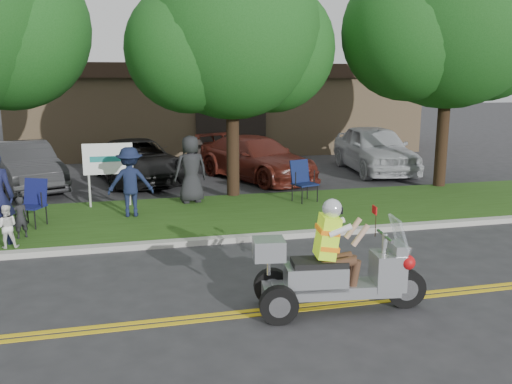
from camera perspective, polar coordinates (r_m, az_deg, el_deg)
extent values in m
plane|color=#28282B|center=(8.77, 3.94, -10.79)|extent=(120.00, 120.00, 0.00)
cube|color=gold|center=(8.26, 5.20, -12.24)|extent=(60.00, 0.10, 0.01)
cube|color=gold|center=(8.40, 4.83, -11.81)|extent=(60.00, 0.10, 0.01)
cube|color=#A8A89E|center=(11.52, -0.70, -4.85)|extent=(60.00, 0.25, 0.12)
cube|color=#254813|center=(13.55, -2.79, -2.32)|extent=(60.00, 4.00, 0.10)
cube|color=#9E7F5B|center=(27.11, -4.36, 8.93)|extent=(18.00, 8.00, 4.00)
cube|color=black|center=(23.09, -2.70, 12.67)|extent=(18.00, 0.30, 0.60)
sphere|color=#154914|center=(15.27, -24.74, 15.40)|extent=(4.05, 4.05, 4.05)
cylinder|color=#332114|center=(15.25, -2.48, 7.07)|extent=(0.36, 0.36, 4.20)
sphere|color=#154914|center=(15.25, -2.56, 16.66)|extent=(4.80, 4.80, 4.80)
sphere|color=#154914|center=(15.79, 1.65, 14.86)|extent=(3.60, 3.60, 3.60)
sphere|color=#154914|center=(14.83, -7.09, 14.69)|extent=(3.36, 3.36, 3.36)
cylinder|color=#332114|center=(17.53, 19.17, 7.97)|extent=(0.36, 0.36, 4.76)
sphere|color=#154914|center=(17.61, 19.84, 17.38)|extent=(5.60, 5.60, 5.60)
sphere|color=#154914|center=(18.60, 22.93, 15.24)|extent=(4.20, 4.20, 4.20)
sphere|color=#154914|center=(16.66, 15.91, 15.91)|extent=(3.92, 3.92, 3.92)
cylinder|color=silver|center=(14.60, -17.11, 0.18)|extent=(0.06, 0.06, 1.10)
cylinder|color=silver|center=(14.57, -13.19, 0.38)|extent=(0.06, 0.06, 1.10)
cube|color=white|center=(14.44, -15.32, 3.39)|extent=(1.25, 0.06, 0.80)
cylinder|color=black|center=(8.52, 15.49, -9.76)|extent=(0.61, 0.22, 0.59)
cylinder|color=black|center=(7.71, 2.42, -11.83)|extent=(0.57, 0.22, 0.55)
cylinder|color=black|center=(8.36, 1.69, -9.88)|extent=(0.57, 0.22, 0.55)
cube|color=#A0A3A9|center=(8.18, 8.31, -10.07)|extent=(1.92, 0.70, 0.18)
cube|color=#A0A3A9|center=(8.04, 6.28, -8.83)|extent=(0.94, 0.57, 0.35)
cube|color=black|center=(7.98, 6.67, -7.42)|extent=(0.84, 0.52, 0.10)
cube|color=#A0A3A9|center=(8.32, 13.69, -8.03)|extent=(0.50, 0.53, 0.54)
cube|color=silver|center=(8.19, 14.79, -4.19)|extent=(0.25, 0.48, 0.48)
cube|color=#A0A3A9|center=(7.78, 1.35, -6.02)|extent=(0.50, 0.47, 0.30)
sphere|color=#B20C0F|center=(8.22, 15.57, -7.07)|extent=(0.22, 0.22, 0.22)
cube|color=#B8F419|center=(7.88, 7.51, -4.67)|extent=(0.39, 0.44, 0.64)
sphere|color=silver|center=(7.79, 8.01, -1.73)|extent=(0.29, 0.29, 0.29)
cylinder|color=black|center=(13.16, -23.99, -2.57)|extent=(0.03, 0.03, 0.44)
cylinder|color=black|center=(12.89, -22.24, -2.72)|extent=(0.03, 0.03, 0.44)
cylinder|color=black|center=(13.51, -22.91, -2.13)|extent=(0.03, 0.03, 0.44)
cylinder|color=black|center=(13.24, -21.19, -2.26)|extent=(0.03, 0.03, 0.44)
cube|color=#111550|center=(13.14, -22.66, -1.44)|extent=(0.71, 0.69, 0.04)
cube|color=#111550|center=(13.28, -22.19, 0.05)|extent=(0.57, 0.39, 0.60)
cylinder|color=black|center=(14.38, 4.87, -0.37)|extent=(0.03, 0.03, 0.46)
cylinder|color=black|center=(14.67, 6.48, -0.16)|extent=(0.03, 0.03, 0.46)
cylinder|color=black|center=(14.75, 3.83, -0.04)|extent=(0.03, 0.03, 0.46)
cylinder|color=black|center=(15.03, 5.42, 0.16)|extent=(0.03, 0.03, 0.46)
cube|color=#0D163D|center=(14.66, 5.17, 0.83)|extent=(0.71, 0.67, 0.04)
cube|color=#0D163D|center=(14.80, 4.62, 2.19)|extent=(0.60, 0.33, 0.63)
imported|color=#131B36|center=(13.33, -13.10, 1.05)|extent=(1.12, 0.69, 1.68)
imported|color=black|center=(14.52, -6.88, 2.40)|extent=(0.97, 0.72, 1.80)
imported|color=black|center=(12.28, -23.57, -2.46)|extent=(0.38, 0.35, 0.88)
imported|color=white|center=(11.68, -24.80, -3.31)|extent=(0.44, 0.35, 0.86)
imported|color=#2D2D2F|center=(18.15, -23.24, 2.53)|extent=(3.08, 4.70, 1.46)
imported|color=black|center=(18.40, -12.43, 3.23)|extent=(3.23, 5.36, 1.39)
imported|color=#571C14|center=(18.37, 0.00, 3.57)|extent=(3.91, 5.37, 1.44)
imported|color=#B9BBC1|center=(20.30, 12.37, 4.47)|extent=(2.59, 5.22, 1.71)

